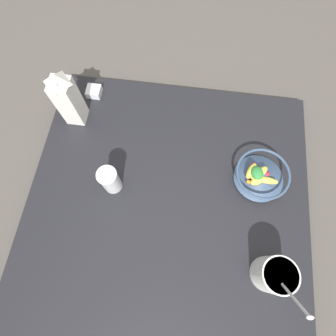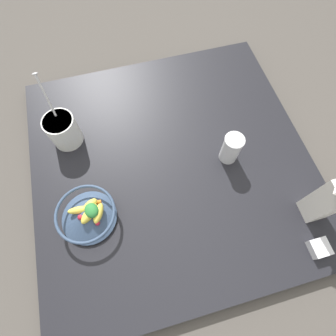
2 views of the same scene
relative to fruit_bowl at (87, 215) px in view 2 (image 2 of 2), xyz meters
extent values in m
plane|color=#4C4742|center=(-0.33, -0.14, -0.08)|extent=(6.00, 6.00, 0.00)
cube|color=black|center=(-0.33, -0.14, -0.06)|extent=(1.04, 1.04, 0.04)
cylinder|color=#384C6B|center=(0.00, 0.00, -0.04)|extent=(0.10, 0.10, 0.01)
cone|color=#384C6B|center=(0.00, 0.00, 0.00)|extent=(0.19, 0.19, 0.05)
torus|color=#384C6B|center=(0.00, 0.00, 0.02)|extent=(0.20, 0.20, 0.01)
ellipsoid|color=#EFD64C|center=(-0.01, 0.00, 0.01)|extent=(0.08, 0.08, 0.03)
ellipsoid|color=#EFD64C|center=(0.02, -0.02, 0.01)|extent=(0.08, 0.03, 0.02)
ellipsoid|color=#EFD64C|center=(-0.04, 0.01, 0.01)|extent=(0.05, 0.07, 0.03)
ellipsoid|color=#EFD64C|center=(-0.02, -0.03, 0.01)|extent=(0.06, 0.05, 0.03)
cylinder|color=orange|center=(-0.03, -0.03, 0.00)|extent=(0.04, 0.02, 0.01)
sphere|color=red|center=(-0.02, -0.03, 0.01)|extent=(0.02, 0.02, 0.02)
sphere|color=red|center=(0.02, 0.01, 0.01)|extent=(0.02, 0.02, 0.02)
sphere|color=red|center=(0.00, 0.00, 0.01)|extent=(0.01, 0.01, 0.01)
sphere|color=red|center=(-0.03, 0.04, 0.01)|extent=(0.02, 0.02, 0.02)
sphere|color=red|center=(-0.01, -0.01, 0.00)|extent=(0.01, 0.01, 0.01)
ellipsoid|color=#2D7F38|center=(-0.02, 0.00, 0.03)|extent=(0.06, 0.06, 0.03)
cube|color=silver|center=(-0.74, 0.18, 0.07)|extent=(0.08, 0.08, 0.22)
cylinder|color=white|center=(0.04, -0.33, 0.02)|extent=(0.11, 0.11, 0.13)
cylinder|color=white|center=(0.04, -0.33, 0.07)|extent=(0.10, 0.10, 0.02)
cylinder|color=silver|center=(0.04, -0.38, 0.13)|extent=(0.02, 0.09, 0.20)
ellipsoid|color=silver|center=(0.04, -0.42, 0.22)|extent=(0.02, 0.01, 0.01)
cylinder|color=white|center=(-0.54, -0.10, 0.02)|extent=(0.07, 0.07, 0.13)
torus|color=white|center=(-0.54, -0.10, 0.08)|extent=(0.07, 0.07, 0.01)
cube|color=silver|center=(-0.70, 0.30, -0.03)|extent=(0.06, 0.06, 0.03)
cube|color=brown|center=(-0.70, 0.30, -0.03)|extent=(0.05, 0.05, 0.02)
camera|label=1|loc=(-0.30, -0.35, 0.91)|focal=28.00mm
camera|label=2|loc=(-0.20, 0.28, 0.85)|focal=28.00mm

